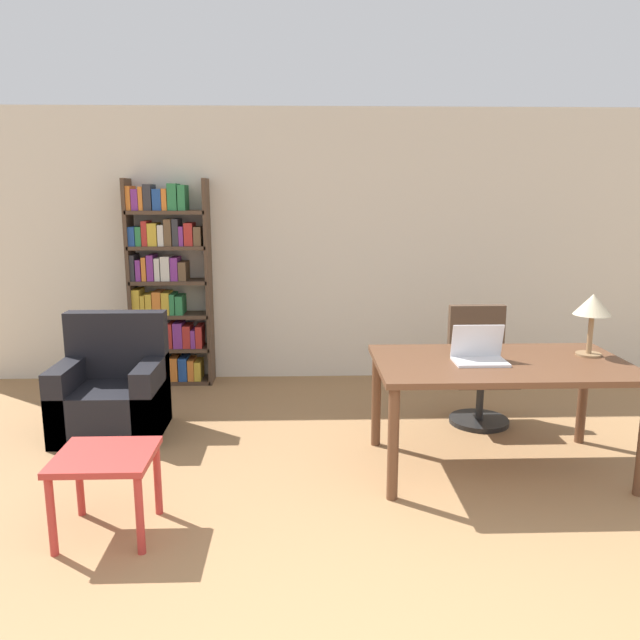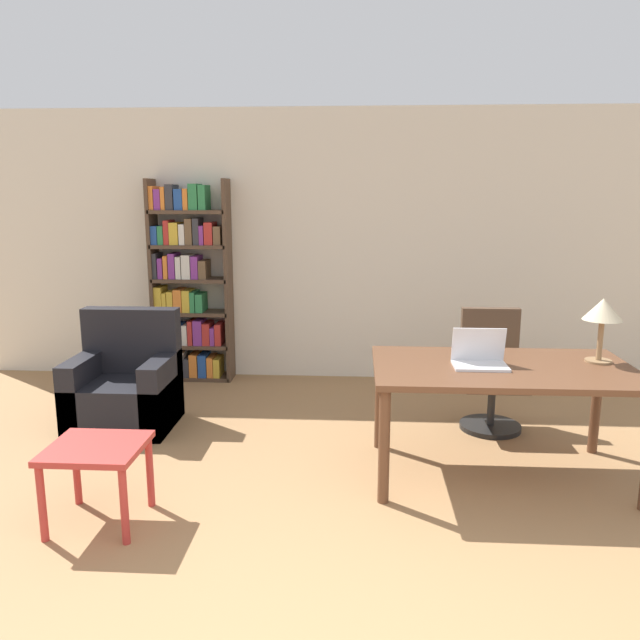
{
  "view_description": "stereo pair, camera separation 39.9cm",
  "coord_description": "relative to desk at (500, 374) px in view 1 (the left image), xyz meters",
  "views": [
    {
      "loc": [
        -0.46,
        -1.77,
        1.89
      ],
      "look_at": [
        -0.32,
        2.45,
        1.02
      ],
      "focal_mm": 35.0,
      "sensor_mm": 36.0,
      "label": 1
    },
    {
      "loc": [
        -0.06,
        -1.77,
        1.89
      ],
      "look_at": [
        -0.32,
        2.45,
        1.02
      ],
      "focal_mm": 35.0,
      "sensor_mm": 36.0,
      "label": 2
    }
  ],
  "objects": [
    {
      "name": "wall_back",
      "position": [
        -0.9,
        2.28,
        0.67
      ],
      "size": [
        8.0,
        0.06,
        2.7
      ],
      "color": "beige",
      "rests_on": "ground_plane"
    },
    {
      "name": "desk",
      "position": [
        0.0,
        0.0,
        0.0
      ],
      "size": [
        1.69,
        0.98,
        0.77
      ],
      "color": "brown",
      "rests_on": "ground_plane"
    },
    {
      "name": "laptop",
      "position": [
        -0.16,
        -0.01,
        0.14
      ],
      "size": [
        0.35,
        0.24,
        0.25
      ],
      "color": "silver",
      "rests_on": "desk"
    },
    {
      "name": "table_lamp",
      "position": [
        0.66,
        0.13,
        0.43
      ],
      "size": [
        0.25,
        0.25,
        0.43
      ],
      "color": "olive",
      "rests_on": "desk"
    },
    {
      "name": "office_chair",
      "position": [
        0.13,
        0.92,
        -0.24
      ],
      "size": [
        0.49,
        0.49,
        0.96
      ],
      "color": "black",
      "rests_on": "ground_plane"
    },
    {
      "name": "side_table_blue",
      "position": [
        -2.44,
        -0.78,
        -0.29
      ],
      "size": [
        0.53,
        0.49,
        0.48
      ],
      "color": "#B2332D",
      "rests_on": "ground_plane"
    },
    {
      "name": "armchair",
      "position": [
        -2.85,
        0.76,
        -0.37
      ],
      "size": [
        0.8,
        0.68,
        0.94
      ],
      "color": "black",
      "rests_on": "ground_plane"
    },
    {
      "name": "bookshelf",
      "position": [
        -2.67,
        2.09,
        0.27
      ],
      "size": [
        0.79,
        0.28,
        2.02
      ],
      "color": "#4C3828",
      "rests_on": "ground_plane"
    }
  ]
}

